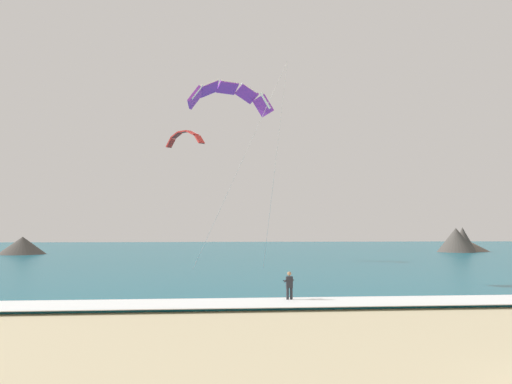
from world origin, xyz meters
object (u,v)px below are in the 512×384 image
(kitesurfer, at_px, (289,286))
(kite_distant, at_px, (185,136))
(kite_primary, at_px, (229,95))
(surfboard, at_px, (289,304))

(kitesurfer, bearing_deg, kite_distant, 104.53)
(kite_primary, bearing_deg, surfboard, -70.92)
(surfboard, height_order, kite_distant, kite_distant)
(kitesurfer, xyz_separation_m, kite_distant, (-8.06, 31.11, 14.37))
(surfboard, bearing_deg, kite_distant, 104.52)
(surfboard, distance_m, kitesurfer, 0.91)
(kitesurfer, bearing_deg, kite_primary, 109.11)
(surfboard, relative_size, kitesurfer, 0.84)
(surfboard, distance_m, kite_distant, 35.61)
(kite_primary, height_order, kite_distant, kite_distant)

